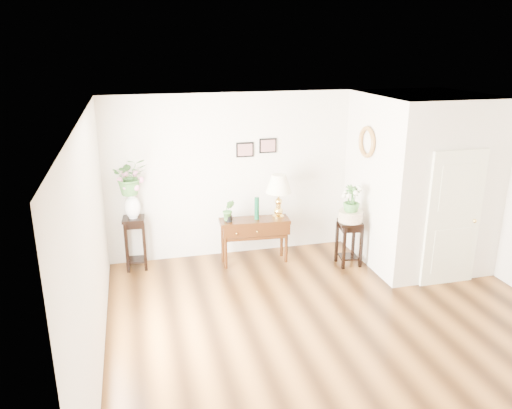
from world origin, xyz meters
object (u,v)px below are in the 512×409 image
object	(u,v)px
plant_stand_a	(135,243)
plant_stand_b	(349,243)
console_table	(254,241)
table_lamp	(279,197)

from	to	relation	value
plant_stand_a	plant_stand_b	xyz separation A→B (m)	(3.45, -0.72, -0.06)
console_table	table_lamp	xyz separation A→B (m)	(0.41, 0.00, 0.74)
plant_stand_a	plant_stand_b	bearing A→B (deg)	-11.84
table_lamp	plant_stand_a	size ratio (longest dim) A/B	0.85
console_table	table_lamp	distance (m)	0.84
table_lamp	plant_stand_a	distance (m)	2.47
plant_stand_a	table_lamp	bearing A→B (deg)	-6.16
console_table	table_lamp	bearing A→B (deg)	3.95
table_lamp	plant_stand_a	world-z (taller)	table_lamp
plant_stand_a	plant_stand_b	size ratio (longest dim) A/B	1.14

